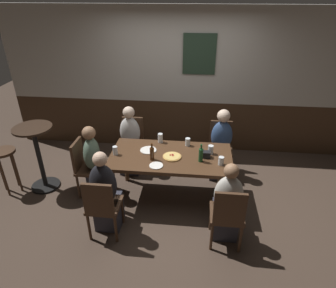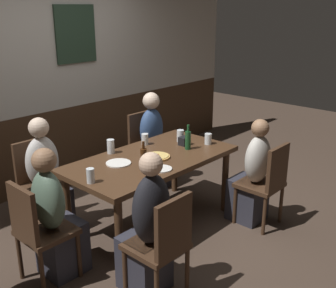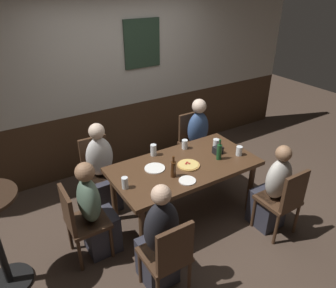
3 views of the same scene
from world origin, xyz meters
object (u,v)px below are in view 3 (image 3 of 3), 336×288
at_px(pint_glass_pale, 216,145).
at_px(beer_bottle_brown, 173,169).
at_px(plate_white_large, 155,168).
at_px(chair_right_near, 284,199).
at_px(chair_left_near, 168,255).
at_px(plate_white_small, 187,181).
at_px(person_right_near, 272,194).
at_px(beer_bottle_green, 219,151).
at_px(dining_table, 184,170).
at_px(tumbler_water, 125,183).
at_px(person_left_far, 103,174).
at_px(chair_left_far, 98,167).
at_px(highball_clear, 185,145).
at_px(person_head_west, 96,216).
at_px(person_right_far, 199,143).
at_px(person_left_near, 159,244).
at_px(chair_head_west, 80,220).
at_px(pizza, 188,165).
at_px(beer_glass_half, 239,151).
at_px(beer_glass_tall, 153,151).
at_px(condiment_caddy, 218,150).

relative_size(pint_glass_pale, beer_bottle_brown, 0.52).
bearing_deg(plate_white_large, chair_right_near, -41.35).
distance_m(chair_left_near, plate_white_small, 0.85).
height_order(person_right_near, beer_bottle_green, person_right_near).
distance_m(dining_table, beer_bottle_brown, 0.33).
height_order(chair_left_near, beer_bottle_green, beer_bottle_green).
bearing_deg(chair_left_near, tumbler_water, 91.93).
height_order(person_right_near, person_left_far, person_left_far).
bearing_deg(beer_bottle_green, chair_left_far, 140.26).
height_order(person_right_near, pint_glass_pale, person_right_near).
bearing_deg(highball_clear, person_head_west, -166.63).
height_order(person_right_far, beer_bottle_brown, person_right_far).
bearing_deg(plate_white_large, beer_bottle_brown, -68.73).
relative_size(dining_table, person_right_far, 1.47).
relative_size(person_left_near, person_head_west, 1.04).
distance_m(person_left_near, pint_glass_pale, 1.57).
height_order(tumbler_water, highball_clear, tumbler_water).
distance_m(chair_left_near, plate_white_large, 1.08).
height_order(person_right_far, pint_glass_pale, person_right_far).
bearing_deg(chair_head_west, chair_right_near, -22.99).
bearing_deg(person_right_near, pizza, 138.60).
bearing_deg(beer_glass_half, chair_head_west, 175.04).
relative_size(tumbler_water, highball_clear, 1.06).
distance_m(chair_right_near, plate_white_large, 1.48).
bearing_deg(person_head_west, chair_right_near, -24.77).
xyz_separation_m(chair_head_west, person_left_far, (0.52, 0.70, -0.01)).
xyz_separation_m(chair_right_near, highball_clear, (-0.53, 1.18, 0.30)).
xyz_separation_m(beer_glass_tall, highball_clear, (0.42, -0.06, -0.01)).
bearing_deg(chair_left_far, highball_clear, -29.09).
bearing_deg(chair_left_near, condiment_caddy, 34.60).
xyz_separation_m(person_head_west, beer_glass_half, (1.80, -0.17, 0.32)).
height_order(person_left_near, person_right_near, person_left_near).
relative_size(dining_table, beer_bottle_brown, 6.84).
bearing_deg(dining_table, person_left_far, 137.22).
height_order(person_right_far, highball_clear, person_right_far).
relative_size(person_left_far, highball_clear, 9.60).
height_order(beer_glass_tall, beer_bottle_green, beer_bottle_green).
height_order(dining_table, condiment_caddy, condiment_caddy).
height_order(dining_table, chair_right_near, chair_right_near).
xyz_separation_m(tumbler_water, plate_white_large, (0.44, 0.16, -0.05)).
xyz_separation_m(tumbler_water, condiment_caddy, (1.28, 0.06, -0.01)).
bearing_deg(chair_left_far, condiment_caddy, -34.38).
height_order(person_left_near, tumbler_water, person_left_near).
bearing_deg(person_head_west, beer_glass_half, -5.41).
xyz_separation_m(chair_left_near, person_right_near, (1.51, 0.16, -0.03)).
height_order(person_right_far, plate_white_small, person_right_far).
bearing_deg(beer_glass_half, condiment_caddy, 137.78).
bearing_deg(pint_glass_pale, beer_bottle_green, -121.96).
height_order(chair_right_near, condiment_caddy, chair_right_near).
distance_m(chair_head_west, beer_glass_tall, 1.18).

